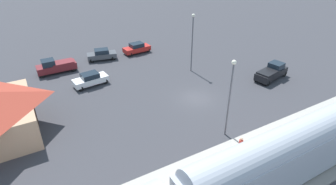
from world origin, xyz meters
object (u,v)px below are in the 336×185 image
pedestrian_waiting_far (234,153)px  pickup_black (272,72)px  sedan_red (137,48)px  pedestrian_on_platform (241,144)px  light_pole_lot_center (192,37)px  sedan_white (90,79)px  sedan_charcoal (102,54)px  light_pole_near_platform (230,91)px  pickup_maroon (56,66)px

pedestrian_waiting_far → pickup_black: size_ratio=0.30×
sedan_red → pedestrian_on_platform: bearing=175.7°
sedan_red → light_pole_lot_center: size_ratio=0.55×
sedan_red → sedan_white: bearing=127.1°
sedan_charcoal → light_pole_near_platform: 25.47m
pedestrian_on_platform → light_pole_lot_center: 18.66m
pickup_maroon → pickup_black: 30.61m
sedan_white → light_pole_near_platform: size_ratio=0.58×
pickup_maroon → sedan_red: 13.34m
sedan_charcoal → light_pole_lot_center: 15.19m
sedan_red → light_pole_lot_center: bearing=-158.6°
pickup_black → sedan_red: 21.83m
pedestrian_waiting_far → pickup_black: 18.61m
sedan_red → light_pole_lot_center: (-10.38, -4.07, 4.33)m
sedan_white → sedan_charcoal: bearing=-27.4°
pedestrian_on_platform → light_pole_near_platform: light_pole_near_platform is taller
pickup_maroon → sedan_charcoal: (1.38, -7.26, -0.15)m
pickup_maroon → light_pole_lot_center: light_pole_lot_center is taller
pedestrian_waiting_far → light_pole_near_platform: bearing=-30.5°
sedan_charcoal → sedan_red: (-0.11, -6.03, 0.00)m
sedan_white → sedan_red: 12.55m
pedestrian_on_platform → sedan_red: (27.55, -2.08, -0.40)m
pedestrian_on_platform → light_pole_near_platform: size_ratio=0.21×
sedan_charcoal → sedan_red: same height
pedestrian_on_platform → sedan_white: (19.98, 7.93, -0.40)m
sedan_red → pickup_black: bearing=-145.6°
sedan_red → light_pole_near_platform: (-24.55, 1.23, 4.20)m
pedestrian_on_platform → sedan_charcoal: size_ratio=0.36×
pickup_maroon → light_pole_near_platform: bearing=-152.6°
pickup_maroon → sedan_red: bearing=-84.6°
sedan_white → pickup_black: (-10.45, -22.34, 0.15)m
light_pole_lot_center → pedestrian_waiting_far: bearing=157.4°
sedan_white → pickup_maroon: bearing=27.4°
pedestrian_on_platform → pickup_black: 17.28m
sedan_white → sedan_red: bearing=-52.9°
pedestrian_on_platform → pickup_maroon: (26.29, 11.20, -0.25)m
pickup_black → light_pole_lot_center: light_pole_lot_center is taller
pedestrian_on_platform → sedan_charcoal: (27.67, 3.94, -0.40)m
pedestrian_on_platform → pedestrian_waiting_far: same height
pedestrian_on_platform → light_pole_near_platform: (3.00, -0.85, 3.79)m
pedestrian_waiting_far → pedestrian_on_platform: bearing=-66.4°
sedan_white → sedan_red: (7.57, -10.02, 0.00)m
light_pole_near_platform → pedestrian_on_platform: bearing=164.2°
pickup_maroon → light_pole_lot_center: bearing=-117.7°
pedestrian_on_platform → light_pole_lot_center: bearing=-19.7°
sedan_red → light_pole_near_platform: bearing=177.1°
pedestrian_on_platform → pickup_black: (9.53, -14.41, -0.25)m
pickup_black → light_pole_near_platform: light_pole_near_platform is taller
pickup_black → sedan_red: (18.02, 12.33, -0.15)m
pedestrian_on_platform → pickup_maroon: pickup_maroon is taller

